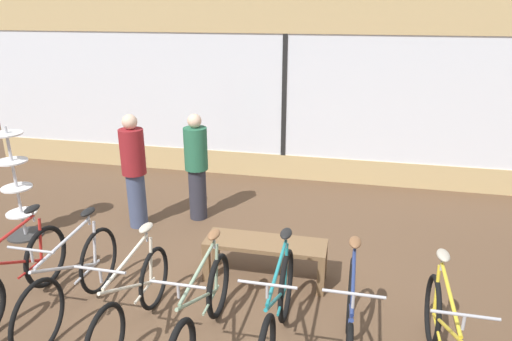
{
  "coord_description": "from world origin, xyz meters",
  "views": [
    {
      "loc": [
        1.25,
        -3.83,
        3.02
      ],
      "look_at": [
        0.0,
        1.8,
        0.95
      ],
      "focal_mm": 32.0,
      "sensor_mm": 36.0,
      "label": 1
    }
  ],
  "objects": [
    {
      "name": "bicycle_center_right",
      "position": [
        0.69,
        -0.43,
        0.4
      ],
      "size": [
        0.46,
        1.8,
        1.05
      ],
      "color": "black",
      "rests_on": "ground_plane"
    },
    {
      "name": "customer_by_window",
      "position": [
        -0.97,
        2.13,
        0.84
      ],
      "size": [
        0.36,
        0.36,
        1.61
      ],
      "color": "#2D2D38",
      "rests_on": "ground_plane"
    },
    {
      "name": "accessory_rack",
      "position": [
        -3.14,
        1.04,
        0.65
      ],
      "size": [
        0.48,
        0.48,
        1.58
      ],
      "color": "#333333",
      "rests_on": "ground_plane"
    },
    {
      "name": "display_bench",
      "position": [
        0.35,
        0.72,
        0.4
      ],
      "size": [
        1.4,
        0.44,
        0.49
      ],
      "color": "brown",
      "rests_on": "ground_plane"
    },
    {
      "name": "ground_plane",
      "position": [
        0.0,
        0.0,
        0.0
      ],
      "size": [
        24.0,
        24.0,
        0.0
      ],
      "primitive_type": "plane",
      "color": "brown"
    },
    {
      "name": "bicycle_center_left",
      "position": [
        -0.7,
        -0.51,
        0.38
      ],
      "size": [
        0.46,
        1.65,
        1.01
      ],
      "color": "black",
      "rests_on": "ground_plane"
    },
    {
      "name": "customer_near_rack",
      "position": [
        -1.73,
        1.68,
        0.87
      ],
      "size": [
        0.42,
        0.42,
        1.66
      ],
      "color": "#424C6B",
      "rests_on": "ground_plane"
    },
    {
      "name": "shop_back_wall",
      "position": [
        0.0,
        4.12,
        1.64
      ],
      "size": [
        12.0,
        0.08,
        3.2
      ],
      "color": "tan",
      "rests_on": "ground_plane"
    },
    {
      "name": "bicycle_center",
      "position": [
        0.01,
        -0.53,
        0.37
      ],
      "size": [
        0.46,
        1.73,
        1.01
      ],
      "color": "black",
      "rests_on": "ground_plane"
    },
    {
      "name": "bicycle_right",
      "position": [
        1.33,
        -0.45,
        0.41
      ],
      "size": [
        0.46,
        1.76,
        1.05
      ],
      "color": "black",
      "rests_on": "ground_plane"
    },
    {
      "name": "bicycle_left",
      "position": [
        -1.42,
        -0.38,
        0.41
      ],
      "size": [
        0.46,
        1.76,
        1.05
      ],
      "color": "black",
      "rests_on": "ground_plane"
    },
    {
      "name": "bicycle_far_left",
      "position": [
        -2.06,
        -0.41,
        0.39
      ],
      "size": [
        0.46,
        1.71,
        1.04
      ],
      "color": "black",
      "rests_on": "ground_plane"
    }
  ]
}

